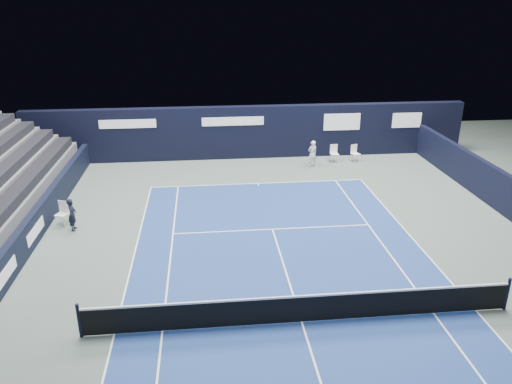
% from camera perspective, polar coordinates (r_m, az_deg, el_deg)
% --- Properties ---
extents(ground, '(48.00, 48.00, 0.00)m').
position_cam_1_polar(ground, '(17.09, 3.94, -10.69)').
color(ground, '#4B5951').
rests_on(ground, ground).
extents(court_surface, '(10.97, 23.77, 0.01)m').
position_cam_1_polar(court_surface, '(15.46, 5.24, -14.59)').
color(court_surface, navy).
rests_on(court_surface, ground).
extents(folding_chair_back_a, '(0.55, 0.55, 0.98)m').
position_cam_1_polar(folding_chair_back_a, '(29.91, 11.22, 4.53)').
color(folding_chair_back_a, white).
rests_on(folding_chair_back_a, ground).
extents(folding_chair_back_b, '(0.47, 0.46, 1.00)m').
position_cam_1_polar(folding_chair_back_b, '(29.64, 8.92, 4.55)').
color(folding_chair_back_b, white).
rests_on(folding_chair_back_b, ground).
extents(line_judge_chair, '(0.57, 0.56, 1.02)m').
position_cam_1_polar(line_judge_chair, '(22.67, -21.25, -2.08)').
color(line_judge_chair, white).
rests_on(line_judge_chair, ground).
extents(line_judge, '(0.34, 0.51, 1.39)m').
position_cam_1_polar(line_judge, '(21.92, -20.27, -2.43)').
color(line_judge, black).
rests_on(line_judge, ground).
extents(court_markings, '(11.03, 23.83, 0.00)m').
position_cam_1_polar(court_markings, '(15.46, 5.24, -14.57)').
color(court_markings, white).
rests_on(court_markings, court_surface).
extents(tennis_net, '(12.90, 0.10, 1.10)m').
position_cam_1_polar(tennis_net, '(15.17, 5.31, -13.05)').
color(tennis_net, black).
rests_on(tennis_net, ground).
extents(back_sponsor_wall, '(26.00, 0.63, 3.10)m').
position_cam_1_polar(back_sponsor_wall, '(29.81, -0.73, 6.87)').
color(back_sponsor_wall, black).
rests_on(back_sponsor_wall, ground).
extents(side_barrier_left, '(0.33, 22.00, 1.20)m').
position_cam_1_polar(side_barrier_left, '(21.20, -24.33, -4.14)').
color(side_barrier_left, black).
rests_on(side_barrier_left, ground).
extents(tennis_player, '(0.64, 0.88, 1.51)m').
position_cam_1_polar(tennis_player, '(28.53, 6.47, 4.40)').
color(tennis_player, white).
rests_on(tennis_player, ground).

